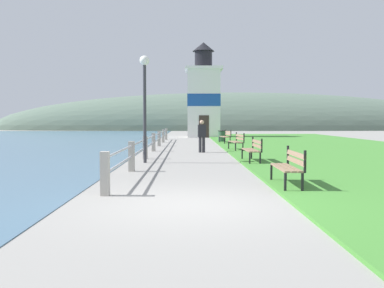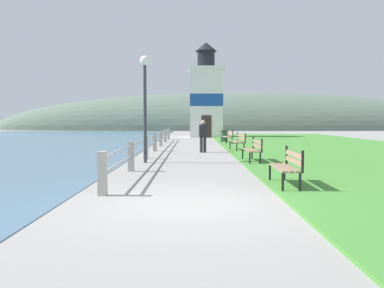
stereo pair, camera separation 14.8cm
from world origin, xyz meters
name	(u,v)px [view 2 (the right image)]	position (x,y,z in m)	size (l,w,h in m)	color
ground_plane	(185,205)	(0.00, 0.00, 0.00)	(160.00, 160.00, 0.00)	gray
grass_verge	(331,148)	(7.89, 15.57, 0.03)	(12.00, 46.71, 0.06)	#428433
seawall_railing	(153,141)	(-1.79, 13.73, 0.54)	(0.18, 25.65, 0.93)	#A8A399
park_bench_near	(286,165)	(2.35, 2.06, 0.54)	(0.51, 1.77, 0.94)	#846B51
park_bench_midway	(252,148)	(2.39, 7.90, 0.54)	(0.50, 1.92, 0.94)	#846B51
park_bench_far	(237,140)	(2.49, 13.96, 0.54)	(0.66, 1.77, 0.94)	#846B51
park_bench_by_lighthouse	(227,136)	(2.52, 20.62, 0.54)	(0.66, 1.84, 0.94)	#846B51
lighthouse	(205,97)	(1.40, 31.90, 3.71)	(3.39, 3.39, 8.75)	white
person_strolling	(202,135)	(0.64, 12.93, 0.86)	(0.41, 0.25, 1.59)	#28282D
trash_bin	(222,136)	(2.37, 22.48, 0.42)	(0.54, 0.54, 0.84)	#2D5138
lamp_post	(143,89)	(-1.64, 7.92, 2.74)	(0.36, 0.36, 3.96)	#333338
distant_hillside	(239,130)	(8.00, 61.14, 0.00)	(80.00, 16.00, 12.00)	#566B5B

